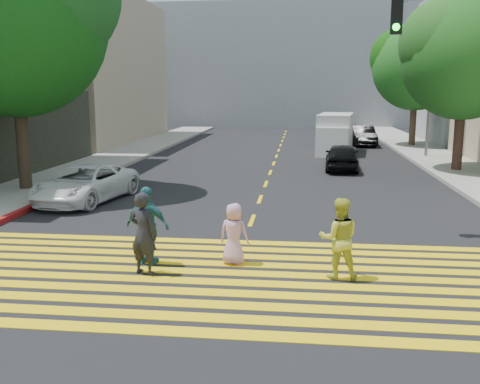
% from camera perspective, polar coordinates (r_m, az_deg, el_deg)
% --- Properties ---
extents(ground, '(120.00, 120.00, 0.00)m').
position_cam_1_polar(ground, '(9.53, -2.08, -11.73)').
color(ground, black).
extents(sidewalk_left, '(3.00, 40.00, 0.15)m').
position_cam_1_polar(sidewalk_left, '(32.43, -11.23, 4.32)').
color(sidewalk_left, gray).
rests_on(sidewalk_left, ground).
extents(sidewalk_right, '(3.00, 60.00, 0.15)m').
position_cam_1_polar(sidewalk_right, '(25.01, 23.08, 1.76)').
color(sidewalk_right, gray).
rests_on(sidewalk_right, ground).
extents(curb_red, '(0.20, 8.00, 0.16)m').
position_cam_1_polar(curb_red, '(17.22, -22.25, -1.95)').
color(curb_red, maroon).
rests_on(curb_red, ground).
extents(crosswalk, '(13.40, 5.30, 0.01)m').
position_cam_1_polar(crosswalk, '(10.70, -1.06, -9.10)').
color(crosswalk, yellow).
rests_on(crosswalk, ground).
extents(lane_line, '(0.12, 34.40, 0.01)m').
position_cam_1_polar(lane_line, '(31.44, 4.03, 4.17)').
color(lane_line, yellow).
rests_on(lane_line, ground).
extents(building_left_tan, '(12.00, 16.00, 10.00)m').
position_cam_1_polar(building_left_tan, '(40.60, -19.23, 12.18)').
color(building_left_tan, tan).
rests_on(building_left_tan, ground).
extents(backdrop_block, '(30.00, 8.00, 12.00)m').
position_cam_1_polar(backdrop_block, '(56.76, 5.29, 13.19)').
color(backdrop_block, gray).
rests_on(backdrop_block, ground).
extents(tree_left, '(7.62, 7.14, 9.25)m').
position_cam_1_polar(tree_left, '(20.75, -22.81, 17.19)').
color(tree_left, '#2C2418').
rests_on(tree_left, ground).
extents(tree_right_near, '(5.99, 5.45, 7.90)m').
position_cam_1_polar(tree_right_near, '(25.64, 23.05, 13.80)').
color(tree_right_near, black).
rests_on(tree_right_near, ground).
extents(tree_right_far, '(7.51, 7.31, 7.97)m').
position_cam_1_polar(tree_right_far, '(36.23, 18.45, 13.06)').
color(tree_right_far, '#4B3B28').
rests_on(tree_right_far, ground).
extents(pedestrian_man, '(0.72, 0.59, 1.68)m').
position_cam_1_polar(pedestrian_man, '(10.84, -10.25, -4.38)').
color(pedestrian_man, black).
rests_on(pedestrian_man, ground).
extents(pedestrian_woman, '(0.82, 0.65, 1.61)m').
position_cam_1_polar(pedestrian_woman, '(10.63, 10.51, -4.89)').
color(pedestrian_woman, gold).
rests_on(pedestrian_woman, ground).
extents(pedestrian_child, '(0.73, 0.57, 1.32)m').
position_cam_1_polar(pedestrian_child, '(11.32, -0.65, -4.49)').
color(pedestrian_child, '#CC91B4').
rests_on(pedestrian_child, ground).
extents(pedestrian_extra, '(1.05, 0.62, 1.67)m').
position_cam_1_polar(pedestrian_extra, '(11.44, -9.83, -3.58)').
color(pedestrian_extra, '#27696F').
rests_on(pedestrian_extra, ground).
extents(white_sedan, '(2.70, 4.60, 1.20)m').
position_cam_1_polar(white_sedan, '(18.37, -16.16, 0.85)').
color(white_sedan, white).
rests_on(white_sedan, ground).
extents(dark_car_near, '(1.66, 3.75, 1.25)m').
position_cam_1_polar(dark_car_near, '(25.03, 10.82, 3.72)').
color(dark_car_near, black).
rests_on(dark_car_near, ground).
extents(silver_car, '(2.45, 5.16, 1.45)m').
position_cam_1_polar(silver_car, '(37.85, 9.87, 6.27)').
color(silver_car, slate).
rests_on(silver_car, ground).
extents(dark_car_parked, '(1.56, 4.05, 1.32)m').
position_cam_1_polar(dark_car_parked, '(36.48, 12.96, 5.88)').
color(dark_car_parked, black).
rests_on(dark_car_parked, ground).
extents(white_van, '(2.42, 5.01, 2.27)m').
position_cam_1_polar(white_van, '(31.58, 10.09, 6.02)').
color(white_van, '#BCBDBE').
rests_on(white_van, ground).
extents(street_lamp, '(1.91, 0.44, 8.43)m').
position_cam_1_polar(street_lamp, '(30.34, 19.42, 12.50)').
color(street_lamp, slate).
rests_on(street_lamp, ground).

